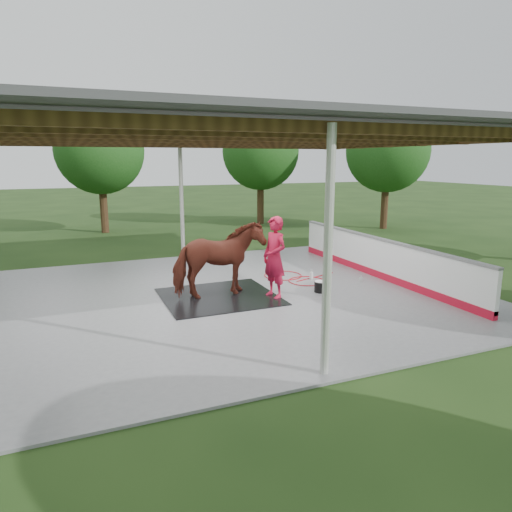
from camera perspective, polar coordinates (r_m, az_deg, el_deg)
name	(u,v)px	position (r m, az deg, el deg)	size (l,w,h in m)	color
ground	(228,296)	(11.60, -3.54, -5.03)	(100.00, 100.00, 0.00)	#1E3814
concrete_slab	(228,295)	(11.59, -3.54, -4.91)	(12.00, 10.00, 0.05)	slate
pavilion_structure	(226,134)	(11.11, -3.81, 14.93)	(12.60, 10.60, 4.05)	beige
dasher_board	(379,259)	(13.60, 15.07, -0.31)	(0.16, 8.00, 1.15)	#B80F26
tree_belt	(226,144)	(12.05, -3.83, 13.85)	(28.00, 28.00, 5.80)	#382314
rubber_mat	(219,296)	(11.38, -4.63, -5.06)	(2.74, 2.57, 0.02)	black
horse	(219,260)	(11.15, -4.71, -0.47)	(1.00, 2.19, 1.85)	maroon
handler	(275,257)	(11.12, 2.34, -0.17)	(0.73, 0.48, 2.00)	red
wash_bucket	(320,286)	(11.83, 8.03, -3.79)	(0.31, 0.31, 0.29)	black
soap_bottle_a	(311,274)	(13.04, 6.95, -2.30)	(0.11, 0.11, 0.28)	silver
soap_bottle_b	(361,278)	(13.09, 12.98, -2.73)	(0.08, 0.08, 0.17)	#338CD8
hose_coil	(294,278)	(13.13, 4.79, -2.75)	(2.07, 1.88, 0.02)	red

